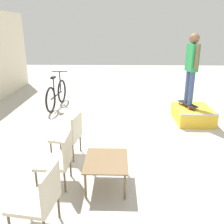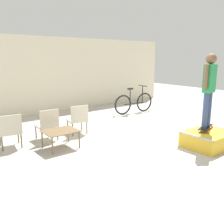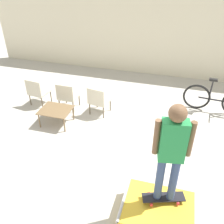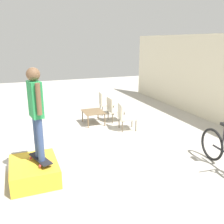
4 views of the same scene
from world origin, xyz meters
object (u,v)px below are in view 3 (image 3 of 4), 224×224
coffee_table (56,111)px  patio_chair_center (67,95)px  skateboard_on_ramp (163,197)px  patio_chair_right (98,100)px  person_skater (172,148)px  skate_ramp_box (157,213)px  patio_chair_left (37,91)px  bicycle (216,99)px

coffee_table → patio_chair_center: (-0.00, 0.75, 0.08)m
skateboard_on_ramp → patio_chair_right: size_ratio=0.87×
person_skater → patio_chair_right: (-2.10, 2.81, -1.09)m
skate_ramp_box → patio_chair_center: 4.21m
skateboard_on_ramp → person_skater: 1.10m
skate_ramp_box → patio_chair_right: patio_chair_right is taller
person_skater → coffee_table: 3.86m
person_skater → patio_chair_left: person_skater is taller
skate_ramp_box → patio_chair_right: bearing=124.6°
patio_chair_right → patio_chair_center: bearing=9.8°
person_skater → patio_chair_center: size_ratio=2.11×
skate_ramp_box → bicycle: size_ratio=0.65×
coffee_table → patio_chair_right: bearing=38.6°
patio_chair_right → skate_ramp_box: bearing=134.3°
skateboard_on_ramp → bicycle: (1.10, 3.85, -0.05)m
bicycle → patio_chair_left: bearing=-163.4°
patio_chair_left → coffee_table: bearing=150.4°
person_skater → skate_ramp_box: bearing=-125.8°
coffee_table → patio_chair_left: patio_chair_left is taller
patio_chair_left → patio_chair_center: same height
person_skater → patio_chair_center: bearing=127.2°
skateboard_on_ramp → patio_chair_center: bearing=118.8°
bicycle → patio_chair_right: bearing=-157.0°
patio_chair_center → patio_chair_right: size_ratio=1.00×
coffee_table → patio_chair_right: (0.94, 0.75, 0.08)m
skateboard_on_ramp → person_skater: bearing=0.0°
patio_chair_center → bicycle: size_ratio=0.46×
person_skater → patio_chair_right: size_ratio=2.11×
skate_ramp_box → coffee_table: (-2.98, 2.20, 0.20)m
skate_ramp_box → skateboard_on_ramp: size_ratio=1.61×
skate_ramp_box → coffee_table: size_ratio=1.47×
coffee_table → patio_chair_center: size_ratio=0.95×
person_skater → patio_chair_center: 4.29m
patio_chair_right → person_skater: bearing=136.5°
skate_ramp_box → patio_chair_center: size_ratio=1.39×
coffee_table → bicycle: size_ratio=0.44×
coffee_table → patio_chair_center: bearing=90.1°
skate_ramp_box → patio_chair_left: 4.94m
patio_chair_right → bicycle: size_ratio=0.46×
patio_chair_center → patio_chair_right: same height
skate_ramp_box → bicycle: bicycle is taller
skate_ramp_box → person_skater: 1.38m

